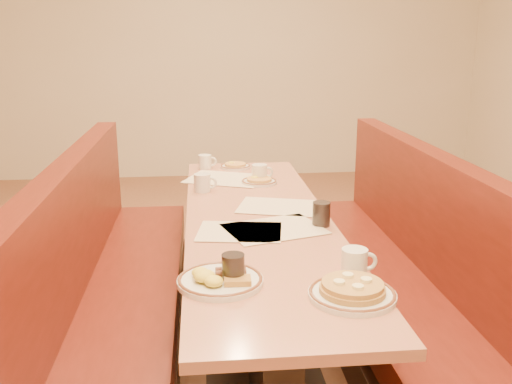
{
  "coord_description": "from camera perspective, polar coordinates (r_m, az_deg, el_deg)",
  "views": [
    {
      "loc": [
        -0.28,
        -2.63,
        1.61
      ],
      "look_at": [
        0.0,
        0.11,
        0.85
      ],
      "focal_mm": 40.0,
      "sensor_mm": 36.0,
      "label": 1
    }
  ],
  "objects": [
    {
      "name": "ground",
      "position": [
        3.1,
        0.22,
        -15.91
      ],
      "size": [
        8.0,
        8.0,
        0.0
      ],
      "primitive_type": "plane",
      "color": "#9E6647",
      "rests_on": "ground"
    },
    {
      "name": "diner_table",
      "position": [
        2.92,
        0.23,
        -9.62
      ],
      "size": [
        0.7,
        2.5,
        0.75
      ],
      "color": "black",
      "rests_on": "ground"
    },
    {
      "name": "booth_left",
      "position": [
        2.95,
        -14.3,
        -10.17
      ],
      "size": [
        0.55,
        2.5,
        1.05
      ],
      "color": "#4C3326",
      "rests_on": "ground"
    },
    {
      "name": "booth_right",
      "position": [
        3.09,
        14.05,
        -8.98
      ],
      "size": [
        0.55,
        2.5,
        1.05
      ],
      "color": "#4C3326",
      "rests_on": "ground"
    },
    {
      "name": "placemat_near_left",
      "position": [
        2.58,
        -1.65,
        -3.97
      ],
      "size": [
        0.41,
        0.34,
        0.0
      ],
      "primitive_type": "cube",
      "rotation": [
        0.0,
        0.0,
        -0.16
      ],
      "color": "beige",
      "rests_on": "diner_table"
    },
    {
      "name": "placemat_near_right",
      "position": [
        2.62,
        1.83,
        -3.7
      ],
      "size": [
        0.5,
        0.43,
        0.0
      ],
      "primitive_type": "cube",
      "rotation": [
        0.0,
        0.0,
        0.3
      ],
      "color": "beige",
      "rests_on": "diner_table"
    },
    {
      "name": "placemat_far_left",
      "position": [
        3.53,
        -3.05,
        1.34
      ],
      "size": [
        0.56,
        0.49,
        0.0
      ],
      "primitive_type": "cube",
      "rotation": [
        0.0,
        0.0,
        -0.38
      ],
      "color": "beige",
      "rests_on": "diner_table"
    },
    {
      "name": "placemat_far_right",
      "position": [
        2.96,
        2.21,
        -1.46
      ],
      "size": [
        0.47,
        0.4,
        0.0
      ],
      "primitive_type": "cube",
      "rotation": [
        0.0,
        0.0,
        -0.28
      ],
      "color": "beige",
      "rests_on": "diner_table"
    },
    {
      "name": "pancake_plate",
      "position": [
        1.98,
        9.6,
        -9.77
      ],
      "size": [
        0.3,
        0.3,
        0.07
      ],
      "rotation": [
        0.0,
        0.0,
        -0.34
      ],
      "color": "silver",
      "rests_on": "diner_table"
    },
    {
      "name": "eggs_plate",
      "position": [
        2.06,
        -3.7,
        -8.72
      ],
      "size": [
        0.31,
        0.31,
        0.06
      ],
      "rotation": [
        0.0,
        0.0,
        -0.03
      ],
      "color": "silver",
      "rests_on": "diner_table"
    },
    {
      "name": "extra_plate_mid",
      "position": [
        3.43,
        0.31,
        1.11
      ],
      "size": [
        0.21,
        0.21,
        0.04
      ],
      "rotation": [
        0.0,
        0.0,
        -0.16
      ],
      "color": "silver",
      "rests_on": "diner_table"
    },
    {
      "name": "extra_plate_far",
      "position": [
        3.84,
        -2.09,
        2.64
      ],
      "size": [
        0.2,
        0.2,
        0.04
      ],
      "rotation": [
        0.0,
        0.0,
        -0.18
      ],
      "color": "silver",
      "rests_on": "diner_table"
    },
    {
      "name": "coffee_mug_a",
      "position": [
        2.15,
        9.91,
        -6.89
      ],
      "size": [
        0.14,
        0.1,
        0.1
      ],
      "rotation": [
        0.0,
        0.0,
        0.02
      ],
      "color": "silver",
      "rests_on": "diner_table"
    },
    {
      "name": "coffee_mug_b",
      "position": [
        3.26,
        -5.32,
        0.97
      ],
      "size": [
        0.13,
        0.09,
        0.1
      ],
      "rotation": [
        0.0,
        0.0,
        -0.23
      ],
      "color": "silver",
      "rests_on": "diner_table"
    },
    {
      "name": "coffee_mug_c",
      "position": [
        3.49,
        0.41,
        1.98
      ],
      "size": [
        0.13,
        0.09,
        0.1
      ],
      "rotation": [
        0.0,
        0.0,
        0.05
      ],
      "color": "silver",
      "rests_on": "diner_table"
    },
    {
      "name": "coffee_mug_d",
      "position": [
        3.82,
        -5.07,
        3.05
      ],
      "size": [
        0.12,
        0.09,
        0.09
      ],
      "rotation": [
        0.0,
        0.0,
        0.05
      ],
      "color": "silver",
      "rests_on": "diner_table"
    },
    {
      "name": "soda_tumbler_near",
      "position": [
        2.05,
        -2.3,
        -7.74
      ],
      "size": [
        0.08,
        0.08,
        0.11
      ],
      "color": "black",
      "rests_on": "diner_table"
    },
    {
      "name": "soda_tumbler_mid",
      "position": [
        2.67,
        6.55,
        -2.2
      ],
      "size": [
        0.08,
        0.08,
        0.11
      ],
      "color": "black",
      "rests_on": "diner_table"
    }
  ]
}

